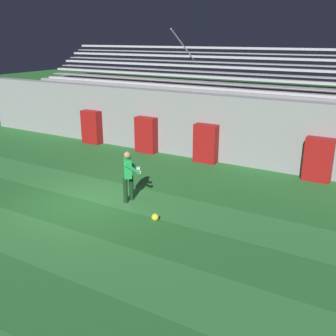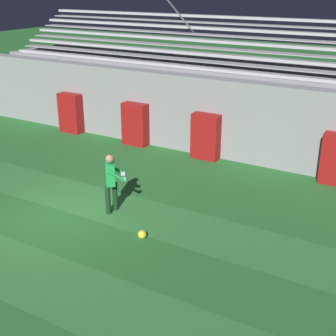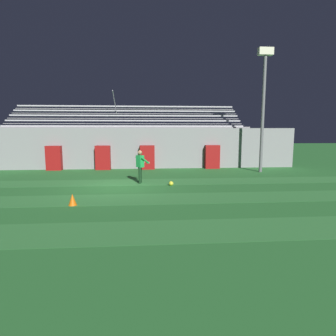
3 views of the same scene
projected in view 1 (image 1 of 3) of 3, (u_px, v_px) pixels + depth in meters
The scene contains 11 objects.
ground_plane at pixel (84, 204), 12.59m from camera, with size 80.00×80.00×0.00m, color #286B2D.
turf_stripe_mid at pixel (23, 235), 10.60m from camera, with size 28.00×1.79×0.01m, color #337A38.
turf_stripe_far at pixel (106, 192), 13.53m from camera, with size 28.00×1.79×0.01m, color #337A38.
back_wall at pixel (181, 124), 17.47m from camera, with size 24.00×0.60×2.80m, color gray.
padding_pillar_gate_left at pixel (146, 135), 17.92m from camera, with size 0.99×0.44×1.63m, color maroon.
padding_pillar_gate_right at pixel (206, 144), 16.49m from camera, with size 0.99×0.44×1.63m, color maroon.
padding_pillar_far_left at pixel (92, 127), 19.45m from camera, with size 0.99×0.44×1.63m, color maroon.
padding_pillar_far_right at pixel (318, 160), 14.34m from camera, with size 0.99×0.44×1.63m, color maroon.
bleacher_stand at pixel (203, 113), 19.36m from camera, with size 18.00×4.05×5.43m.
goalkeeper at pixel (128, 173), 12.51m from camera, with size 0.73×0.74×1.67m.
soccer_ball at pixel (155, 217), 11.41m from camera, with size 0.22×0.22×0.22m, color yellow.
Camera 1 is at (8.14, -8.65, 5.11)m, focal length 42.00 mm.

